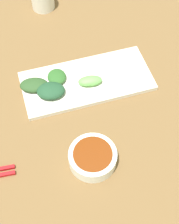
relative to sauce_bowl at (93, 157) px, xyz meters
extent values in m
cube|color=brown|center=(0.15, -0.03, -0.03)|extent=(2.10, 2.10, 0.02)
cylinder|color=white|center=(0.00, 0.00, 0.00)|extent=(0.11, 0.11, 0.03)
cylinder|color=#6D2C0B|center=(0.00, 0.00, 0.01)|extent=(0.09, 0.09, 0.02)
cube|color=silver|center=(0.22, -0.05, -0.01)|extent=(0.15, 0.34, 0.01)
ellipsoid|color=#2A5A24|center=(0.25, 0.02, 0.00)|extent=(0.06, 0.05, 0.02)
ellipsoid|color=#64B150|center=(0.21, -0.06, 0.00)|extent=(0.04, 0.07, 0.02)
ellipsoid|color=#294A23|center=(0.24, 0.08, 0.00)|extent=(0.06, 0.08, 0.02)
ellipsoid|color=#1F462A|center=(0.20, 0.05, 0.00)|extent=(0.07, 0.08, 0.02)
camera|label=1|loc=(-0.32, 0.10, 0.69)|focal=54.93mm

